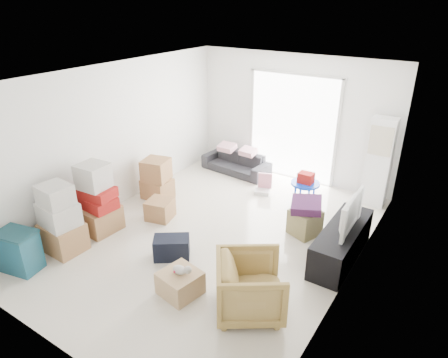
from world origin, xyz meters
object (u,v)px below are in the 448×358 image
at_px(wood_crate, 180,283).
at_px(kids_table, 305,182).
at_px(sofa, 236,159).
at_px(storage_bins, 19,251).
at_px(ac_tower, 379,163).
at_px(ottoman, 305,222).
at_px(armchair, 250,284).
at_px(tv_console, 341,243).
at_px(television, 344,224).

bearing_deg(wood_crate, kids_table, 82.97).
relative_size(sofa, storage_bins, 2.47).
height_order(sofa, storage_bins, storage_bins).
bearing_deg(ac_tower, ottoman, -111.42).
bearing_deg(ac_tower, kids_table, -144.96).
bearing_deg(ottoman, wood_crate, -109.50).
height_order(armchair, kids_table, armchair).
bearing_deg(wood_crate, tv_console, 51.86).
bearing_deg(kids_table, ottoman, -66.78).
height_order(ac_tower, television, ac_tower).
xyz_separation_m(ac_tower, tv_console, (0.05, -2.11, -0.60)).
distance_m(ac_tower, storage_bins, 6.34).
bearing_deg(ottoman, kids_table, 113.22).
relative_size(tv_console, television, 1.74).
relative_size(ac_tower, television, 1.85).
xyz_separation_m(tv_console, kids_table, (-1.17, 1.33, 0.21)).
relative_size(armchair, kids_table, 1.27).
xyz_separation_m(television, wood_crate, (-1.58, -2.01, -0.44)).
xyz_separation_m(sofa, storage_bins, (-0.78, -4.86, 0.01)).
relative_size(tv_console, armchair, 1.90).
relative_size(tv_console, ottoman, 3.68).
bearing_deg(storage_bins, ac_tower, 52.43).
height_order(ac_tower, ottoman, ac_tower).
distance_m(television, wood_crate, 2.59).
bearing_deg(tv_console, armchair, -108.74).
bearing_deg(ac_tower, television, -88.64).
height_order(armchair, storage_bins, armchair).
height_order(tv_console, wood_crate, tv_console).
xyz_separation_m(television, storage_bins, (-3.90, -2.89, -0.28)).
xyz_separation_m(sofa, ottoman, (2.38, -1.62, -0.09)).
relative_size(television, kids_table, 1.39).
bearing_deg(storage_bins, wood_crate, 20.81).
xyz_separation_m(ac_tower, television, (0.05, -2.11, -0.27)).
relative_size(ac_tower, sofa, 1.09).
bearing_deg(sofa, kids_table, -12.97).
bearing_deg(kids_table, storage_bins, -122.92).
height_order(armchair, ottoman, armchair).
relative_size(ac_tower, ottoman, 3.91).
bearing_deg(tv_console, kids_table, 131.21).
bearing_deg(wood_crate, armchair, 13.01).
distance_m(television, sofa, 3.70).
relative_size(tv_console, kids_table, 2.42).
distance_m(tv_console, sofa, 3.69).
distance_m(ottoman, kids_table, 1.10).
bearing_deg(television, kids_table, 40.11).
bearing_deg(sofa, television, -27.22).
distance_m(kids_table, wood_crate, 3.38).
distance_m(ac_tower, wood_crate, 4.45).
distance_m(storage_bins, ottoman, 4.52).
bearing_deg(ottoman, armchair, -86.29).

